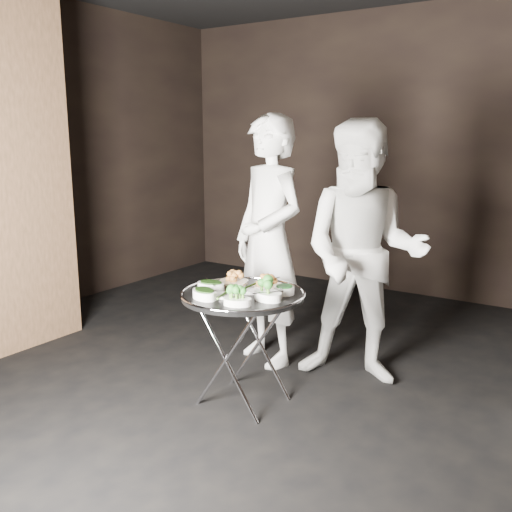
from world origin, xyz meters
The scene contains 16 objects.
floor centered at (0.00, 0.00, -0.03)m, with size 6.00×7.00×0.05m, color black.
wall_back centered at (0.00, 3.52, 1.50)m, with size 6.00×0.05×3.00m, color black.
tray_stand centered at (-0.18, 0.36, 0.40)m, with size 0.49×0.41×0.72m.
serving_tray centered at (-0.18, 0.36, 0.73)m, with size 0.79×0.79×0.04m.
potato_plate_a centered at (-0.37, 0.52, 0.77)m, with size 0.21×0.21×0.07m.
potato_plate_b centered at (-0.13, 0.56, 0.77)m, with size 0.21×0.21×0.07m.
greens_bowl centered at (0.05, 0.48, 0.77)m, with size 0.13×0.13×0.07m.
asparagus_plate_a centered at (-0.18, 0.38, 0.76)m, with size 0.20×0.11×0.04m.
asparagus_plate_b centered at (-0.22, 0.22, 0.76)m, with size 0.22×0.16×0.04m.
spinach_bowl_a centered at (-0.39, 0.30, 0.77)m, with size 0.20×0.15×0.08m.
spinach_bowl_b centered at (-0.31, 0.13, 0.78)m, with size 0.22×0.19×0.08m.
broccoli_bowl_a centered at (0.03, 0.32, 0.78)m, with size 0.23×0.19×0.08m.
broccoli_bowl_b centered at (-0.06, 0.13, 0.77)m, with size 0.20×0.17×0.07m.
serving_utensils centered at (-0.16, 0.42, 0.79)m, with size 0.58×0.43×0.01m.
waiter_left centered at (-0.43, 1.05, 0.93)m, with size 0.68×0.45×1.87m, color silver.
waiter_right centered at (0.30, 1.11, 0.91)m, with size 0.89×0.69×1.82m, color silver.
Camera 1 is at (1.79, -2.47, 1.72)m, focal length 40.00 mm.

